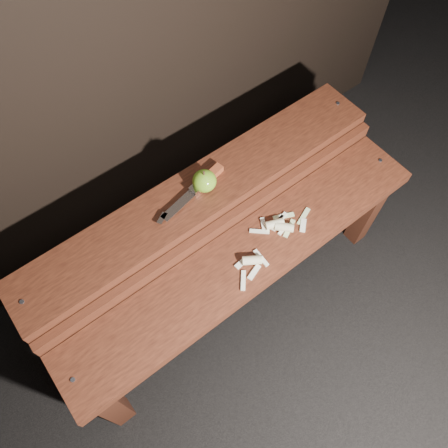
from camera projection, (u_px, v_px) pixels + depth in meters
ground at (234, 294)px, 1.64m from camera, size 60.00×60.00×0.00m
bench_front_tier at (249, 268)px, 1.31m from camera, size 1.20×0.20×0.42m
bench_rear_tier at (203, 206)px, 1.34m from camera, size 1.20×0.21×0.50m
apple at (204, 181)px, 1.25m from camera, size 0.07×0.07×0.08m
knife at (201, 185)px, 1.27m from camera, size 0.26×0.07×0.02m
apple_scraps at (271, 237)px, 1.27m from camera, size 0.33×0.15×0.03m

